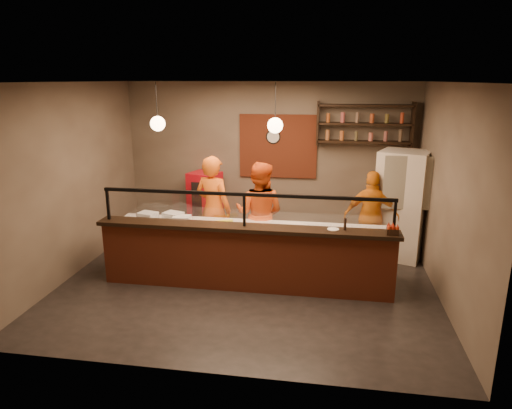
% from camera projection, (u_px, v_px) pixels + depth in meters
% --- Properties ---
extents(floor, '(6.00, 6.00, 0.00)m').
position_uv_depth(floor, '(248.00, 281.00, 7.58)').
color(floor, black).
rests_on(floor, ground).
extents(ceiling, '(6.00, 6.00, 0.00)m').
position_uv_depth(ceiling, '(247.00, 82.00, 6.73)').
color(ceiling, '#353029').
rests_on(ceiling, wall_back).
extents(wall_back, '(6.00, 0.00, 6.00)m').
position_uv_depth(wall_back, '(269.00, 160.00, 9.54)').
color(wall_back, '#736454').
rests_on(wall_back, floor).
extents(wall_left, '(0.00, 5.00, 5.00)m').
position_uv_depth(wall_left, '(71.00, 181.00, 7.61)').
color(wall_left, '#736454').
rests_on(wall_left, floor).
extents(wall_right, '(0.00, 5.00, 5.00)m').
position_uv_depth(wall_right, '(448.00, 195.00, 6.70)').
color(wall_right, '#736454').
rests_on(wall_right, floor).
extents(wall_front, '(6.00, 0.00, 6.00)m').
position_uv_depth(wall_front, '(206.00, 241.00, 4.78)').
color(wall_front, '#736454').
rests_on(wall_front, floor).
extents(brick_patch, '(1.60, 0.04, 1.30)m').
position_uv_depth(brick_patch, '(278.00, 146.00, 9.40)').
color(brick_patch, brown).
rests_on(brick_patch, wall_back).
extents(service_counter, '(4.60, 0.25, 1.00)m').
position_uv_depth(service_counter, '(245.00, 260.00, 7.17)').
color(service_counter, brown).
rests_on(service_counter, floor).
extents(counter_ledge, '(4.70, 0.37, 0.06)m').
position_uv_depth(counter_ledge, '(244.00, 228.00, 7.02)').
color(counter_ledge, black).
rests_on(counter_ledge, service_counter).
extents(worktop_cabinet, '(4.60, 0.75, 0.85)m').
position_uv_depth(worktop_cabinet, '(250.00, 253.00, 7.66)').
color(worktop_cabinet, gray).
rests_on(worktop_cabinet, floor).
extents(worktop, '(4.60, 0.75, 0.05)m').
position_uv_depth(worktop, '(250.00, 227.00, 7.54)').
color(worktop, silver).
rests_on(worktop, worktop_cabinet).
extents(sneeze_guard, '(4.50, 0.05, 0.52)m').
position_uv_depth(sneeze_guard, '(244.00, 206.00, 6.93)').
color(sneeze_guard, white).
rests_on(sneeze_guard, counter_ledge).
extents(wall_shelving, '(1.84, 0.28, 0.85)m').
position_uv_depth(wall_shelving, '(364.00, 124.00, 8.86)').
color(wall_shelving, black).
rests_on(wall_shelving, wall_back).
extents(wall_clock, '(0.30, 0.04, 0.30)m').
position_uv_depth(wall_clock, '(273.00, 137.00, 9.35)').
color(wall_clock, black).
rests_on(wall_clock, wall_back).
extents(pendant_left, '(0.24, 0.24, 0.77)m').
position_uv_depth(pendant_left, '(158.00, 124.00, 7.32)').
color(pendant_left, black).
rests_on(pendant_left, ceiling).
extents(pendant_right, '(0.24, 0.24, 0.77)m').
position_uv_depth(pendant_right, '(275.00, 125.00, 7.03)').
color(pendant_right, black).
rests_on(pendant_right, ceiling).
extents(cook_left, '(0.82, 0.67, 1.95)m').
position_uv_depth(cook_left, '(213.00, 209.00, 8.23)').
color(cook_left, '#DD5E14').
rests_on(cook_left, floor).
extents(cook_mid, '(1.01, 0.85, 1.86)m').
position_uv_depth(cook_mid, '(259.00, 214.00, 8.10)').
color(cook_mid, '#D54C14').
rests_on(cook_mid, floor).
extents(cook_right, '(1.00, 0.46, 1.68)m').
position_uv_depth(cook_right, '(372.00, 217.00, 8.22)').
color(cook_right, orange).
rests_on(cook_right, floor).
extents(fridge, '(1.05, 1.02, 2.00)m').
position_uv_depth(fridge, '(401.00, 205.00, 8.40)').
color(fridge, beige).
rests_on(fridge, floor).
extents(red_cooler, '(0.72, 0.69, 1.37)m').
position_uv_depth(red_cooler, '(205.00, 204.00, 9.65)').
color(red_cooler, red).
rests_on(red_cooler, floor).
extents(pizza_dough, '(0.66, 0.66, 0.01)m').
position_uv_depth(pizza_dough, '(292.00, 228.00, 7.42)').
color(pizza_dough, white).
rests_on(pizza_dough, worktop).
extents(prep_tub_a, '(0.37, 0.33, 0.15)m').
position_uv_depth(prep_tub_a, '(173.00, 217.00, 7.77)').
color(prep_tub_a, silver).
rests_on(prep_tub_a, worktop).
extents(prep_tub_b, '(0.36, 0.31, 0.15)m').
position_uv_depth(prep_tub_b, '(148.00, 217.00, 7.77)').
color(prep_tub_b, silver).
rests_on(prep_tub_b, worktop).
extents(prep_tub_c, '(0.30, 0.25, 0.14)m').
position_uv_depth(prep_tub_c, '(182.00, 220.00, 7.60)').
color(prep_tub_c, white).
rests_on(prep_tub_c, worktop).
extents(rolling_pin, '(0.37, 0.24, 0.07)m').
position_uv_depth(rolling_pin, '(222.00, 222.00, 7.63)').
color(rolling_pin, yellow).
rests_on(rolling_pin, worktop).
extents(condiment_caddy, '(0.17, 0.14, 0.09)m').
position_uv_depth(condiment_caddy, '(393.00, 231.00, 6.61)').
color(condiment_caddy, black).
rests_on(condiment_caddy, counter_ledge).
extents(pepper_mill, '(0.05, 0.05, 0.18)m').
position_uv_depth(pepper_mill, '(345.00, 224.00, 6.80)').
color(pepper_mill, black).
rests_on(pepper_mill, counter_ledge).
extents(small_plate, '(0.20, 0.20, 0.01)m').
position_uv_depth(small_plate, '(333.00, 229.00, 6.84)').
color(small_plate, silver).
rests_on(small_plate, counter_ledge).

